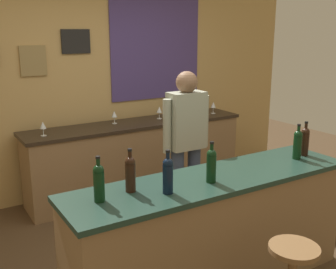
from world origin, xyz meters
name	(u,v)px	position (x,y,z in m)	size (l,w,h in m)	color
ground_plane	(184,261)	(0.00, 0.00, 0.00)	(10.00, 10.00, 0.00)	#4C3823
back_wall	(95,79)	(0.03, 2.03, 1.42)	(6.00, 0.09, 2.80)	tan
bar_counter	(213,232)	(0.00, -0.40, 0.46)	(2.36, 0.60, 0.92)	olive
side_counter	(138,157)	(0.40, 1.65, 0.45)	(2.78, 0.56, 0.90)	olive
bartender	(186,141)	(0.36, 0.52, 0.94)	(0.52, 0.21, 1.62)	#384766
wine_bottle_a	(99,181)	(-0.91, -0.37, 1.06)	(0.07, 0.07, 0.31)	black
wine_bottle_b	(130,173)	(-0.67, -0.32, 1.06)	(0.07, 0.07, 0.31)	black
wine_bottle_c	(168,174)	(-0.47, -0.48, 1.06)	(0.07, 0.07, 0.31)	black
wine_bottle_d	(211,164)	(-0.09, -0.47, 1.06)	(0.07, 0.07, 0.31)	black
wine_bottle_e	(298,143)	(0.88, -0.41, 1.06)	(0.07, 0.07, 0.31)	black
wine_bottle_f	(305,140)	(1.01, -0.38, 1.06)	(0.07, 0.07, 0.31)	black
wine_glass_a	(43,126)	(-0.75, 1.59, 1.01)	(0.07, 0.07, 0.16)	silver
wine_glass_b	(114,115)	(0.14, 1.74, 1.01)	(0.07, 0.07, 0.16)	silver
wine_glass_c	(159,110)	(0.74, 1.69, 1.01)	(0.07, 0.07, 0.16)	silver
wine_glass_d	(189,109)	(1.10, 1.55, 1.01)	(0.07, 0.07, 0.16)	silver
wine_glass_e	(213,105)	(1.53, 1.60, 1.01)	(0.07, 0.07, 0.16)	silver
coffee_mug	(175,115)	(0.92, 1.61, 0.95)	(0.12, 0.08, 0.09)	#338C4C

